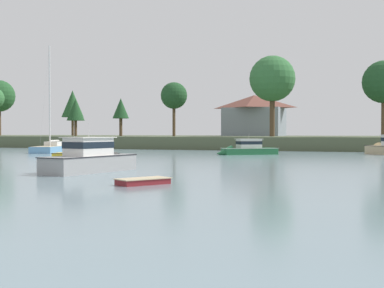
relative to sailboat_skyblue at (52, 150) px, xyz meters
The scene contains 13 objects.
far_shore_bank 49.82m from the sailboat_skyblue, 49.61° to the left, with size 185.37×43.48×2.09m, color #4C563D.
sailboat_skyblue is the anchor object (origin of this frame).
cruiser_grey 38.54m from the sailboat_skyblue, 50.04° to the right, with size 3.78×9.09×4.35m.
cruiser_yellow 25.61m from the sailboat_skyblue, 46.28° to the right, with size 7.07×3.16×3.61m.
cruiser_green 27.45m from the sailboat_skyblue, ahead, with size 7.68×6.45×3.55m.
dinghy_maroon 48.80m from the sailboat_skyblue, 49.05° to the right, with size 2.67×3.18×0.47m.
shore_tree_right_mid 32.84m from the sailboat_skyblue, 100.61° to the left, with size 3.31×3.31×7.60m.
shore_tree_left_mid 35.04m from the sailboat_skyblue, 117.42° to the left, with size 3.66×3.66×7.65m.
shore_tree_right 40.66m from the sailboat_skyblue, 49.43° to the left, with size 8.09×8.09×14.28m.
shore_tree_center_left 52.56m from the sailboat_skyblue, 31.66° to the left, with size 6.85×6.85×12.24m.
shore_tree_far_right 30.53m from the sailboat_skyblue, 76.02° to the left, with size 4.97×4.97×10.09m.
shore_tree_left 45.25m from the sailboat_skyblue, 119.52° to the left, with size 4.91×4.91×10.16m.
cottage_behind_trees 49.27m from the sailboat_skyblue, 68.10° to the left, with size 12.77×9.91×8.54m.
Camera 1 is at (11.93, -7.58, 2.79)m, focal length 48.98 mm.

